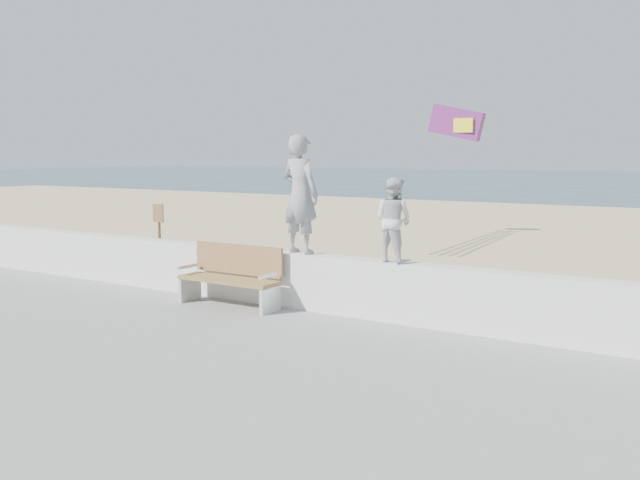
{
  "coord_description": "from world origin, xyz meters",
  "views": [
    {
      "loc": [
        5.71,
        -7.04,
        2.67
      ],
      "look_at": [
        0.2,
        1.8,
        1.35
      ],
      "focal_mm": 38.0,
      "sensor_mm": 36.0,
      "label": 1
    }
  ],
  "objects": [
    {
      "name": "parafoil_kite",
      "position": [
        1.79,
        3.43,
        3.17
      ],
      "size": [
        0.9,
        0.33,
        0.61
      ],
      "color": "red",
      "rests_on": "ground"
    },
    {
      "name": "sand",
      "position": [
        0.0,
        9.0,
        0.04
      ],
      "size": [
        90.0,
        40.0,
        0.08
      ],
      "primitive_type": "cube",
      "color": "#C8B885",
      "rests_on": "ground"
    },
    {
      "name": "ground",
      "position": [
        0.0,
        0.0,
        0.0
      ],
      "size": [
        220.0,
        220.0,
        0.0
      ],
      "primitive_type": "plane",
      "color": "#2A4655",
      "rests_on": "ground"
    },
    {
      "name": "seawall",
      "position": [
        0.0,
        2.0,
        0.63
      ],
      "size": [
        30.0,
        0.35,
        0.9
      ],
      "primitive_type": "cube",
      "color": "silver",
      "rests_on": "boardwalk"
    },
    {
      "name": "sign",
      "position": [
        -5.68,
        4.19,
        0.94
      ],
      "size": [
        0.32,
        0.07,
        1.46
      ],
      "color": "brown",
      "rests_on": "sand"
    },
    {
      "name": "child",
      "position": [
        1.36,
        2.0,
        1.71
      ],
      "size": [
        0.7,
        0.6,
        1.26
      ],
      "primitive_type": "imported",
      "rotation": [
        0.0,
        0.0,
        2.92
      ],
      "color": "silver",
      "rests_on": "seawall"
    },
    {
      "name": "adult",
      "position": [
        -0.3,
        2.0,
        2.03
      ],
      "size": [
        0.76,
        0.56,
        1.91
      ],
      "primitive_type": "imported",
      "rotation": [
        0.0,
        0.0,
        2.99
      ],
      "color": "gray",
      "rests_on": "seawall"
    },
    {
      "name": "bench",
      "position": [
        -1.36,
        1.55,
        0.69
      ],
      "size": [
        1.8,
        0.57,
        1.0
      ],
      "color": "olive",
      "rests_on": "boardwalk"
    }
  ]
}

